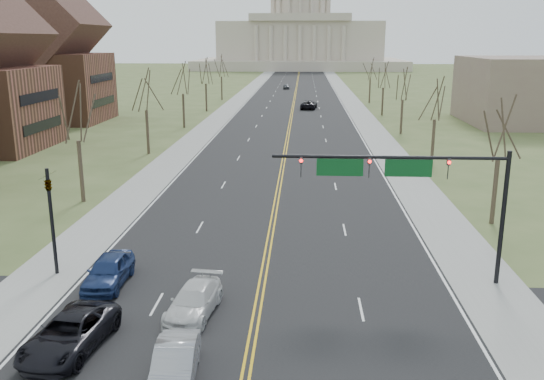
# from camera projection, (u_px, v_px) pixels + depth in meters

# --- Properties ---
(road) EXTENTS (20.00, 380.00, 0.01)m
(road) POSITION_uv_depth(u_px,v_px,m) (294.00, 99.00, 124.61)
(road) COLOR black
(road) RESTS_ON ground
(cross_road) EXTENTS (120.00, 14.00, 0.01)m
(cross_road) POSITION_uv_depth(u_px,v_px,m) (250.00, 349.00, 24.17)
(cross_road) COLOR black
(cross_road) RESTS_ON ground
(sidewalk_left) EXTENTS (4.00, 380.00, 0.03)m
(sidewalk_left) POSITION_uv_depth(u_px,v_px,m) (239.00, 99.00, 125.25)
(sidewalk_left) COLOR gray
(sidewalk_left) RESTS_ON ground
(sidewalk_right) EXTENTS (4.00, 380.00, 0.03)m
(sidewalk_right) POSITION_uv_depth(u_px,v_px,m) (350.00, 100.00, 123.97)
(sidewalk_right) COLOR gray
(sidewalk_right) RESTS_ON ground
(center_line) EXTENTS (0.42, 380.00, 0.01)m
(center_line) POSITION_uv_depth(u_px,v_px,m) (294.00, 99.00, 124.61)
(center_line) COLOR gold
(center_line) RESTS_ON road
(edge_line_left) EXTENTS (0.15, 380.00, 0.01)m
(edge_line_left) POSITION_uv_depth(u_px,v_px,m) (249.00, 99.00, 125.13)
(edge_line_left) COLOR silver
(edge_line_left) RESTS_ON road
(edge_line_right) EXTENTS (0.15, 380.00, 0.01)m
(edge_line_right) POSITION_uv_depth(u_px,v_px,m) (340.00, 100.00, 124.09)
(edge_line_right) COLOR silver
(edge_line_right) RESTS_ON road
(capitol) EXTENTS (90.00, 60.00, 50.00)m
(capitol) POSITION_uv_depth(u_px,v_px,m) (300.00, 36.00, 256.13)
(capitol) COLOR #B8AA99
(capitol) RESTS_ON ground
(signal_mast) EXTENTS (12.12, 0.44, 7.20)m
(signal_mast) POSITION_uv_depth(u_px,v_px,m) (407.00, 177.00, 29.56)
(signal_mast) COLOR black
(signal_mast) RESTS_ON ground
(signal_left) EXTENTS (0.32, 0.36, 6.00)m
(signal_left) POSITION_uv_depth(u_px,v_px,m) (51.00, 210.00, 31.09)
(signal_left) COLOR black
(signal_left) RESTS_ON ground
(tree_r_0) EXTENTS (3.74, 3.74, 8.50)m
(tree_r_0) POSITION_uv_depth(u_px,v_px,m) (501.00, 132.00, 39.07)
(tree_r_0) COLOR #3B2D23
(tree_r_0) RESTS_ON ground
(tree_l_0) EXTENTS (3.96, 3.96, 9.00)m
(tree_l_0) POSITION_uv_depth(u_px,v_px,m) (76.00, 115.00, 44.49)
(tree_l_0) COLOR #3B2D23
(tree_l_0) RESTS_ON ground
(tree_r_1) EXTENTS (3.74, 3.74, 8.50)m
(tree_r_1) POSITION_uv_depth(u_px,v_px,m) (436.00, 101.00, 58.38)
(tree_r_1) COLOR #3B2D23
(tree_r_1) RESTS_ON ground
(tree_l_1) EXTENTS (3.96, 3.96, 9.00)m
(tree_l_1) POSITION_uv_depth(u_px,v_px,m) (145.00, 92.00, 63.80)
(tree_l_1) COLOR #3B2D23
(tree_l_1) RESTS_ON ground
(tree_r_2) EXTENTS (3.74, 3.74, 8.50)m
(tree_r_2) POSITION_uv_depth(u_px,v_px,m) (403.00, 86.00, 77.70)
(tree_r_2) COLOR #3B2D23
(tree_r_2) RESTS_ON ground
(tree_l_2) EXTENTS (3.96, 3.96, 9.00)m
(tree_l_2) POSITION_uv_depth(u_px,v_px,m) (182.00, 80.00, 83.12)
(tree_l_2) COLOR #3B2D23
(tree_l_2) RESTS_ON ground
(tree_r_3) EXTENTS (3.74, 3.74, 8.50)m
(tree_r_3) POSITION_uv_depth(u_px,v_px,m) (384.00, 77.00, 97.01)
(tree_r_3) COLOR #3B2D23
(tree_r_3) RESTS_ON ground
(tree_l_3) EXTENTS (3.96, 3.96, 9.00)m
(tree_l_3) POSITION_uv_depth(u_px,v_px,m) (206.00, 72.00, 102.43)
(tree_l_3) COLOR #3B2D23
(tree_l_3) RESTS_ON ground
(tree_r_4) EXTENTS (3.74, 3.74, 8.50)m
(tree_r_4) POSITION_uv_depth(u_px,v_px,m) (371.00, 70.00, 116.33)
(tree_r_4) COLOR #3B2D23
(tree_r_4) RESTS_ON ground
(tree_l_4) EXTENTS (3.96, 3.96, 9.00)m
(tree_l_4) POSITION_uv_depth(u_px,v_px,m) (221.00, 67.00, 121.75)
(tree_l_4) COLOR #3B2D23
(tree_l_4) RESTS_ON ground
(bldg_left_far) EXTENTS (17.10, 14.28, 23.25)m
(bldg_left_far) POSITION_uv_depth(u_px,v_px,m) (47.00, 60.00, 89.45)
(bldg_left_far) COLOR brown
(bldg_left_far) RESTS_ON ground
(car_sb_inner_lead) EXTENTS (1.87, 4.50, 1.45)m
(car_sb_inner_lead) POSITION_uv_depth(u_px,v_px,m) (175.00, 364.00, 21.73)
(car_sb_inner_lead) COLOR gray
(car_sb_inner_lead) RESTS_ON road
(car_sb_outer_lead) EXTENTS (3.14, 5.67, 1.50)m
(car_sb_outer_lead) POSITION_uv_depth(u_px,v_px,m) (70.00, 334.00, 23.95)
(car_sb_outer_lead) COLOR black
(car_sb_outer_lead) RESTS_ON road
(car_sb_inner_second) EXTENTS (2.48, 4.92, 1.37)m
(car_sb_inner_second) POSITION_uv_depth(u_px,v_px,m) (194.00, 301.00, 27.07)
(car_sb_inner_second) COLOR silver
(car_sb_inner_second) RESTS_ON road
(car_sb_outer_second) EXTENTS (1.94, 4.70, 1.59)m
(car_sb_outer_second) POSITION_uv_depth(u_px,v_px,m) (109.00, 271.00, 30.33)
(car_sb_outer_second) COLOR navy
(car_sb_outer_second) RESTS_ON road
(car_far_nb) EXTENTS (3.38, 6.09, 1.61)m
(car_far_nb) POSITION_uv_depth(u_px,v_px,m) (309.00, 104.00, 107.58)
(car_far_nb) COLOR black
(car_far_nb) RESTS_ON road
(car_far_sb) EXTENTS (1.82, 4.09, 1.37)m
(car_far_sb) POSITION_uv_depth(u_px,v_px,m) (286.00, 86.00, 150.67)
(car_far_sb) COLOR #515559
(car_far_sb) RESTS_ON road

